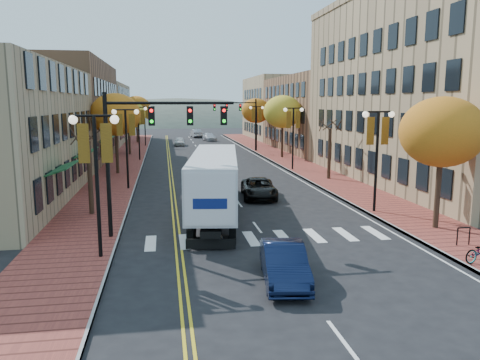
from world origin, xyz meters
name	(u,v)px	position (x,y,z in m)	size (l,w,h in m)	color
ground	(275,251)	(0.00, 0.00, 0.00)	(200.00, 200.00, 0.00)	black
sidewalk_left	(125,162)	(-9.00, 32.50, 0.07)	(4.00, 85.00, 0.15)	brown
sidewalk_right	(285,159)	(9.00, 32.50, 0.07)	(4.00, 85.00, 0.15)	brown
building_left_mid	(52,112)	(-17.00, 36.00, 5.50)	(12.00, 24.00, 11.00)	brown
building_left_far	(88,113)	(-17.00, 61.00, 4.75)	(12.00, 26.00, 9.50)	#9E8966
building_right_near	(451,90)	(18.50, 16.00, 7.50)	(15.00, 28.00, 15.00)	#997F5B
building_right_mid	(335,114)	(18.50, 42.00, 5.00)	(15.00, 24.00, 10.00)	brown
building_right_far	(292,108)	(18.50, 64.00, 5.50)	(15.00, 20.00, 11.00)	#9E8966
tree_left_a	(90,178)	(-9.00, 8.00, 2.25)	(0.28, 0.28, 4.20)	#382619
tree_left_b	(115,115)	(-9.00, 24.00, 5.45)	(4.48, 4.48, 7.21)	#382619
tree_left_c	(128,115)	(-9.00, 40.00, 5.05)	(4.16, 4.16, 6.69)	#382619
tree_left_d	(136,108)	(-9.00, 58.00, 5.60)	(4.61, 4.61, 7.42)	#382619
tree_right_a	(442,132)	(9.00, 2.00, 5.05)	(4.16, 4.16, 6.69)	#382619
tree_right_b	(329,154)	(9.00, 18.00, 2.25)	(0.28, 0.28, 4.20)	#382619
tree_right_c	(283,112)	(9.00, 34.00, 5.45)	(4.48, 4.48, 7.21)	#382619
tree_right_d	(256,111)	(9.00, 50.00, 5.29)	(4.35, 4.35, 7.00)	#382619
lamp_left_a	(96,158)	(-7.50, 0.00, 4.29)	(1.96, 0.36, 6.05)	black
lamp_left_b	(126,133)	(-7.50, 16.00, 4.29)	(1.96, 0.36, 6.05)	black
lamp_left_c	(139,123)	(-7.50, 34.00, 4.29)	(1.96, 0.36, 6.05)	black
lamp_left_d	(145,118)	(-7.50, 52.00, 4.29)	(1.96, 0.36, 6.05)	black
lamp_right_a	(377,141)	(7.50, 6.00, 4.29)	(1.96, 0.36, 6.05)	black
lamp_right_b	(293,126)	(7.50, 24.00, 4.29)	(1.96, 0.36, 6.05)	black
lamp_right_c	(257,119)	(7.50, 42.00, 4.29)	(1.96, 0.36, 6.05)	black
traffic_mast_near	(148,137)	(-5.48, 3.00, 4.92)	(6.10, 0.35, 7.00)	black
traffic_mast_far	(242,115)	(5.48, 42.00, 4.92)	(6.10, 0.34, 7.00)	black
semi_truck	(215,178)	(-1.86, 7.29, 2.16)	(4.39, 15.00, 3.70)	black
navy_sedan	(284,263)	(-0.53, -3.60, 0.71)	(1.51, 4.32, 1.42)	black
black_suv	(259,188)	(1.63, 11.60, 0.68)	(2.25, 4.88, 1.36)	black
car_far_white	(180,141)	(-2.41, 52.36, 0.65)	(1.53, 3.81, 1.30)	silver
car_far_silver	(209,137)	(2.97, 60.72, 0.66)	(1.84, 4.51, 1.31)	#B4B4BC
car_far_oncoming	(196,133)	(1.26, 69.31, 0.77)	(1.64, 4.70, 1.55)	#A4A5AC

